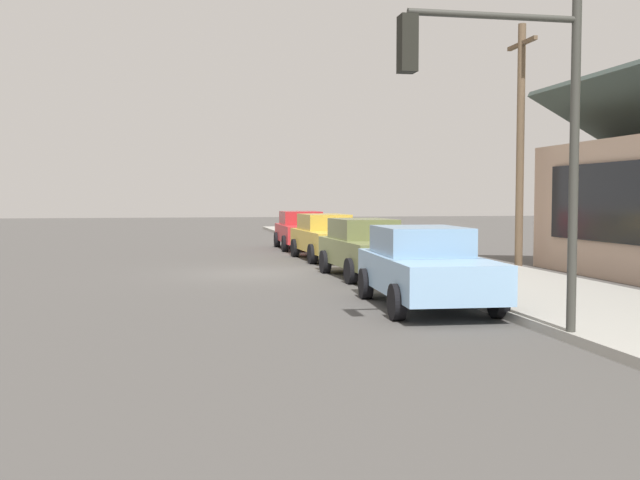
# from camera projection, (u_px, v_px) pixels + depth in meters

# --- Properties ---
(ground_plane) EXTENTS (120.00, 120.00, 0.00)m
(ground_plane) POSITION_uv_depth(u_px,v_px,m) (258.00, 274.00, 21.11)
(ground_plane) COLOR #4C4947
(sidewalk_curb) EXTENTS (60.00, 4.20, 0.16)m
(sidewalk_curb) POSITION_uv_depth(u_px,v_px,m) (443.00, 267.00, 22.16)
(sidewalk_curb) COLOR #A3A099
(sidewalk_curb) RESTS_ON ground
(car_cherry) EXTENTS (4.60, 2.08, 1.59)m
(car_cherry) POSITION_uv_depth(u_px,v_px,m) (302.00, 230.00, 31.12)
(car_cherry) COLOR red
(car_cherry) RESTS_ON ground
(car_mustard) EXTENTS (4.81, 2.06, 1.59)m
(car_mustard) POSITION_uv_depth(u_px,v_px,m) (326.00, 236.00, 25.82)
(car_mustard) COLOR gold
(car_mustard) RESTS_ON ground
(car_olive) EXTENTS (4.49, 2.07, 1.59)m
(car_olive) POSITION_uv_depth(u_px,v_px,m) (366.00, 248.00, 20.14)
(car_olive) COLOR olive
(car_olive) RESTS_ON ground
(car_skyblue) EXTENTS (4.65, 2.28, 1.59)m
(car_skyblue) POSITION_uv_depth(u_px,v_px,m) (425.00, 266.00, 14.65)
(car_skyblue) COLOR #8CB7E0
(car_skyblue) RESTS_ON ground
(traffic_light_main) EXTENTS (0.37, 2.79, 5.20)m
(traffic_light_main) POSITION_uv_depth(u_px,v_px,m) (508.00, 108.00, 10.72)
(traffic_light_main) COLOR #383833
(traffic_light_main) RESTS_ON ground
(utility_pole_wooden) EXTENTS (1.80, 0.24, 7.50)m
(utility_pole_wooden) POSITION_uv_depth(u_px,v_px,m) (520.00, 141.00, 22.74)
(utility_pole_wooden) COLOR brown
(utility_pole_wooden) RESTS_ON ground
(fire_hydrant_red) EXTENTS (0.22, 0.22, 0.71)m
(fire_hydrant_red) POSITION_uv_depth(u_px,v_px,m) (354.00, 243.00, 27.34)
(fire_hydrant_red) COLOR red
(fire_hydrant_red) RESTS_ON sidewalk_curb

